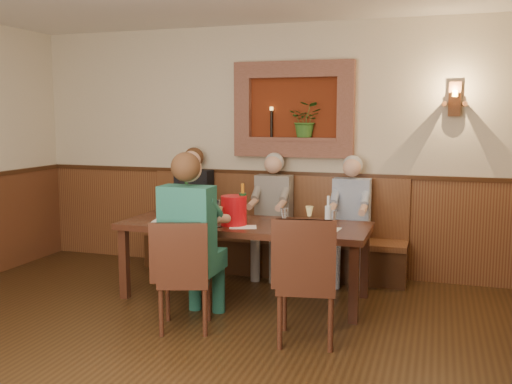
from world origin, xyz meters
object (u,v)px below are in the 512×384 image
person_bench_left (191,219)px  chair_near_left (185,298)px  wine_bottle_green_b (187,199)px  water_bottle (328,218)px  spittoon_bucket (234,210)px  bench (272,245)px  person_bench_right (350,231)px  chair_near_right (306,306)px  person_bench_mid (272,226)px  person_chair_front (192,253)px  wine_bottle_green_a (243,208)px  dining_table (245,230)px

person_bench_left → chair_near_left: bearing=-67.4°
wine_bottle_green_b → water_bottle: 1.58m
spittoon_bucket → bench: bearing=86.7°
chair_near_left → person_bench_right: person_bench_right is taller
wine_bottle_green_b → chair_near_right: bearing=-35.2°
person_bench_right → spittoon_bucket: bearing=-134.6°
bench → wine_bottle_green_b: 1.20m
bench → person_bench_mid: person_bench_mid is taller
chair_near_left → person_chair_front: person_chair_front is taller
chair_near_right → chair_near_left: bearing=172.7°
person_bench_left → wine_bottle_green_a: bearing=-43.9°
person_bench_mid → wine_bottle_green_a: size_ratio=3.50×
person_bench_right → spittoon_bucket: 1.41m
person_bench_mid → wine_bottle_green_a: 0.98m
chair_near_left → person_bench_right: (1.10, 1.78, 0.29)m
wine_bottle_green_a → wine_bottle_green_b: bearing=160.9°
spittoon_bucket → wine_bottle_green_b: bearing=154.7°
bench → person_bench_left: person_bench_left is taller
chair_near_left → person_bench_right: size_ratio=0.69×
chair_near_right → person_bench_right: bearing=77.8°
bench → water_bottle: size_ratio=9.09×
person_bench_left → water_bottle: size_ratio=4.29×
dining_table → person_chair_front: bearing=-105.0°
person_bench_mid → spittoon_bucket: bearing=-95.4°
wine_bottle_green_b → chair_near_left: bearing=-66.4°
water_bottle → person_bench_mid: bearing=128.3°
dining_table → bench: bench is taller
person_bench_mid → water_bottle: person_bench_mid is taller
dining_table → person_bench_mid: 0.85m
chair_near_right → person_bench_mid: 1.93m
chair_near_right → person_bench_mid: (-0.79, 1.74, 0.27)m
bench → person_chair_front: person_chair_front is taller
dining_table → person_bench_left: person_bench_left is taller
wine_bottle_green_a → water_bottle: wine_bottle_green_a is taller
person_bench_right → spittoon_bucket: person_bench_right is taller
person_chair_front → spittoon_bucket: 0.71m
person_chair_front → person_bench_mid: bearing=81.6°
dining_table → person_bench_left: size_ratio=1.70×
person_bench_left → person_bench_right: bearing=0.1°
chair_near_right → spittoon_bucket: 1.31m
dining_table → person_bench_mid: (0.03, 0.84, -0.11)m
person_chair_front → wine_bottle_green_b: bearing=117.0°
bench → person_bench_right: size_ratio=2.20×
chair_near_left → wine_bottle_green_b: (-0.48, 1.11, 0.65)m
person_bench_left → water_bottle: bearing=-30.1°
spittoon_bucket → wine_bottle_green_a: (0.07, 0.06, 0.02)m
chair_near_left → wine_bottle_green_b: bearing=95.7°
dining_table → water_bottle: (0.85, -0.21, 0.21)m
bench → wine_bottle_green_b: wine_bottle_green_b is taller
person_bench_left → person_bench_mid: size_ratio=1.03×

